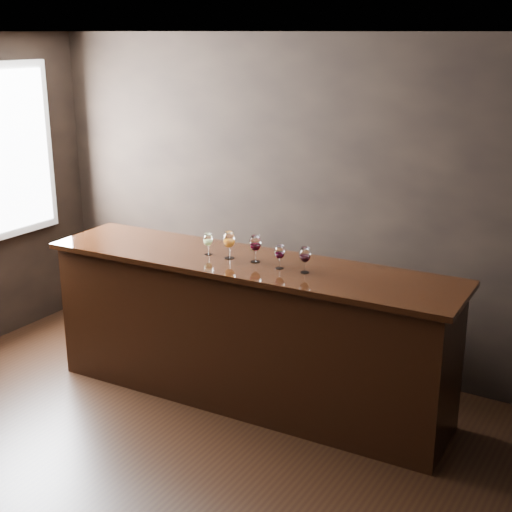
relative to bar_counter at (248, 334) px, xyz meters
The scene contains 10 objects.
ground 1.40m from the bar_counter, 97.42° to the right, with size 5.00×5.00×0.00m, color black.
room_shell 1.75m from the bar_counter, 108.99° to the right, with size 5.02×4.52×2.81m.
bar_counter is the anchor object (origin of this frame).
bar_top 0.58m from the bar_counter, ahead, with size 3.28×0.76×0.04m, color black.
back_bar_shelf 1.18m from the bar_counter, 139.51° to the left, with size 2.31×0.40×0.83m, color black.
glass_white 0.79m from the bar_counter, behind, with size 0.07×0.07×0.17m.
glass_amber 0.75m from the bar_counter, behind, with size 0.09×0.09×0.21m.
glass_red_a 0.74m from the bar_counter, ahead, with size 0.09×0.09×0.20m.
glass_red_b 0.77m from the bar_counter, ahead, with size 0.07×0.07×0.18m.
glass_red_c 0.88m from the bar_counter, ahead, with size 0.08×0.08×0.19m.
Camera 1 is at (2.86, -3.06, 2.80)m, focal length 50.00 mm.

